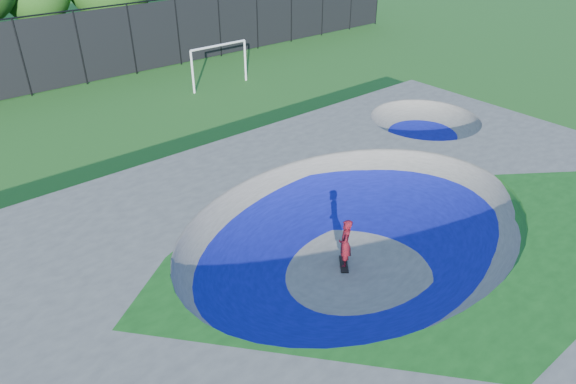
% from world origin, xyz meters
% --- Properties ---
extents(ground, '(120.00, 120.00, 0.00)m').
position_xyz_m(ground, '(0.00, 0.00, 0.00)').
color(ground, '#215E1A').
rests_on(ground, ground).
extents(skate_deck, '(22.00, 14.00, 1.50)m').
position_xyz_m(skate_deck, '(0.00, 0.00, 0.75)').
color(skate_deck, gray).
rests_on(skate_deck, ground).
extents(skater, '(0.66, 0.66, 1.54)m').
position_xyz_m(skater, '(-0.33, 0.16, 0.77)').
color(skater, red).
rests_on(skater, ground).
extents(skateboard, '(0.67, 0.74, 0.05)m').
position_xyz_m(skateboard, '(-0.33, 0.16, 0.03)').
color(skateboard, black).
rests_on(skateboard, ground).
extents(soccer_goal, '(3.53, 0.12, 2.34)m').
position_xyz_m(soccer_goal, '(5.63, 15.85, 1.63)').
color(soccer_goal, white).
rests_on(soccer_goal, ground).
extents(fence, '(48.09, 0.09, 4.04)m').
position_xyz_m(fence, '(0.00, 21.00, 2.10)').
color(fence, black).
rests_on(fence, ground).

